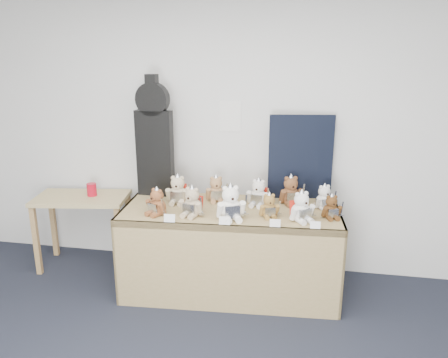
% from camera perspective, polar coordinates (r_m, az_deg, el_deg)
% --- Properties ---
extents(room_shell, '(6.00, 6.00, 6.00)m').
position_cam_1_polar(room_shell, '(4.29, 0.83, 8.20)').
color(room_shell, silver).
rests_on(room_shell, floor).
extents(display_table, '(1.99, 0.94, 0.81)m').
position_cam_1_polar(display_table, '(3.92, 0.74, -6.63)').
color(display_table, olive).
rests_on(display_table, floor).
extents(side_table, '(0.98, 0.64, 0.76)m').
position_cam_1_polar(side_table, '(4.69, -18.02, -3.62)').
color(side_table, tan).
rests_on(side_table, floor).
extents(guitar_case, '(0.36, 0.12, 1.16)m').
position_cam_1_polar(guitar_case, '(4.22, -9.09, 5.32)').
color(guitar_case, black).
rests_on(guitar_case, display_table).
extents(navy_board, '(0.60, 0.11, 0.80)m').
position_cam_1_polar(navy_board, '(4.16, 9.97, 2.79)').
color(navy_board, black).
rests_on(navy_board, display_table).
extents(red_cup, '(0.10, 0.10, 0.13)m').
position_cam_1_polar(red_cup, '(4.61, -16.89, -1.33)').
color(red_cup, '#B70C20').
rests_on(red_cup, side_table).
extents(teddy_front_far_left, '(0.21, 0.21, 0.27)m').
position_cam_1_polar(teddy_front_far_left, '(3.80, -8.78, -3.09)').
color(teddy_front_far_left, brown).
rests_on(teddy_front_far_left, display_table).
extents(teddy_front_left, '(0.24, 0.22, 0.29)m').
position_cam_1_polar(teddy_front_left, '(3.74, -4.20, -3.12)').
color(teddy_front_left, tan).
rests_on(teddy_front_left, display_table).
extents(teddy_front_centre, '(0.28, 0.26, 0.33)m').
position_cam_1_polar(teddy_front_centre, '(3.65, 0.87, -3.29)').
color(teddy_front_centre, white).
rests_on(teddy_front_centre, display_table).
extents(teddy_front_right, '(0.20, 0.18, 0.23)m').
position_cam_1_polar(teddy_front_right, '(3.73, 5.92, -3.58)').
color(teddy_front_right, olive).
rests_on(teddy_front_right, display_table).
extents(teddy_front_far_right, '(0.24, 0.24, 0.29)m').
position_cam_1_polar(teddy_front_far_right, '(3.67, 10.09, -3.71)').
color(teddy_front_far_right, white).
rests_on(teddy_front_far_right, display_table).
extents(teddy_front_end, '(0.19, 0.18, 0.23)m').
position_cam_1_polar(teddy_front_end, '(3.79, 13.85, -3.67)').
color(teddy_front_end, '#53351C').
rests_on(teddy_front_end, display_table).
extents(teddy_back_left, '(0.25, 0.21, 0.30)m').
position_cam_1_polar(teddy_back_left, '(4.06, -6.06, -1.54)').
color(teddy_back_left, '#C0AE8C').
rests_on(teddy_back_left, display_table).
extents(teddy_back_centre_left, '(0.23, 0.21, 0.27)m').
position_cam_1_polar(teddy_back_centre_left, '(4.10, -1.03, -1.42)').
color(teddy_back_centre_left, '#A27951').
rests_on(teddy_back_centre_left, display_table).
extents(teddy_back_centre_right, '(0.23, 0.21, 0.28)m').
position_cam_1_polar(teddy_back_centre_right, '(3.99, 4.50, -1.92)').
color(teddy_back_centre_right, silver).
rests_on(teddy_back_centre_right, display_table).
extents(teddy_back_right, '(0.25, 0.24, 0.30)m').
position_cam_1_polar(teddy_back_right, '(4.06, 8.72, -1.61)').
color(teddy_back_right, brown).
rests_on(teddy_back_right, display_table).
extents(teddy_back_end, '(0.21, 0.20, 0.25)m').
position_cam_1_polar(teddy_back_end, '(4.00, 12.97, -2.43)').
color(teddy_back_end, silver).
rests_on(teddy_back_end, display_table).
extents(entry_card_a, '(0.09, 0.03, 0.07)m').
position_cam_1_polar(entry_card_a, '(3.64, -7.14, -5.11)').
color(entry_card_a, white).
rests_on(entry_card_a, display_table).
extents(entry_card_b, '(0.09, 0.03, 0.07)m').
position_cam_1_polar(entry_card_b, '(3.56, 0.08, -5.46)').
color(entry_card_b, white).
rests_on(entry_card_b, display_table).
extents(entry_card_c, '(0.09, 0.02, 0.06)m').
position_cam_1_polar(entry_card_c, '(3.54, 6.69, -5.74)').
color(entry_card_c, white).
rests_on(entry_card_c, display_table).
extents(entry_card_d, '(0.08, 0.02, 0.06)m').
position_cam_1_polar(entry_card_d, '(3.56, 11.84, -5.90)').
color(entry_card_d, white).
rests_on(entry_card_d, display_table).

